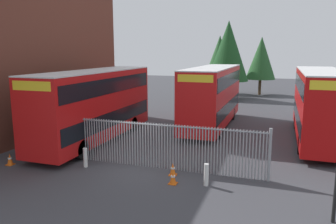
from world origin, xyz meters
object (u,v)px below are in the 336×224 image
Objects in this scene: traffic_cone_by_gate at (173,169)px; traffic_cone_near_kerb at (173,177)px; double_decker_bus_behind_fence_right at (320,103)px; double_decker_bus_behind_fence_left at (213,94)px; double_decker_bus_near_gate at (95,103)px; bollard_near_left at (85,158)px; traffic_cone_mid_forecourt at (10,159)px; bollard_center_front at (206,175)px.

traffic_cone_near_kerb is at bearing -71.79° from traffic_cone_by_gate.
double_decker_bus_behind_fence_left is at bearing 164.92° from double_decker_bus_behind_fence_right.
double_decker_bus_near_gate is 11.38× the size of bollard_near_left.
double_decker_bus_behind_fence_right is 14.35m from bollard_near_left.
traffic_cone_mid_forecourt is (-8.07, -1.28, 0.00)m from traffic_cone_by_gate.
double_decker_bus_behind_fence_right is at bearing 55.86° from traffic_cone_near_kerb.
double_decker_bus_behind_fence_right is 18.32× the size of traffic_cone_mid_forecourt.
double_decker_bus_behind_fence_right is at bearing 51.73° from traffic_cone_by_gate.
double_decker_bus_near_gate is 5.11m from bollard_near_left.
traffic_cone_mid_forecourt is at bearing -177.70° from traffic_cone_near_kerb.
double_decker_bus_behind_fence_left is 11.38× the size of bollard_center_front.
double_decker_bus_behind_fence_right is at bearing 19.32° from double_decker_bus_near_gate.
double_decker_bus_near_gate is at bearing -160.68° from double_decker_bus_behind_fence_right.
double_decker_bus_behind_fence_right is at bearing 33.57° from traffic_cone_mid_forecourt.
traffic_cone_near_kerb is at bearing -36.61° from double_decker_bus_near_gate.
bollard_near_left is at bearing 176.75° from bollard_center_front.
traffic_cone_by_gate is (0.30, -10.45, -2.13)m from double_decker_bus_behind_fence_left.
bollard_center_front is 1.82m from traffic_cone_by_gate.
traffic_cone_by_gate is 8.17m from traffic_cone_mid_forecourt.
traffic_cone_by_gate is at bearing -128.27° from double_decker_bus_behind_fence_right.
traffic_cone_by_gate is at bearing -32.21° from double_decker_bus_near_gate.
traffic_cone_near_kerb is at bearing -86.96° from double_decker_bus_behind_fence_left.
traffic_cone_mid_forecourt is 1.00× the size of traffic_cone_near_kerb.
traffic_cone_by_gate is at bearing -88.38° from double_decker_bus_behind_fence_left.
traffic_cone_mid_forecourt is (-1.76, -5.26, -2.13)m from double_decker_bus_near_gate.
traffic_cone_by_gate is (6.31, -3.98, -2.13)m from double_decker_bus_near_gate.
double_decker_bus_behind_fence_left is at bearing 69.34° from bollard_near_left.
bollard_near_left reaches higher than traffic_cone_by_gate.
bollard_center_front reaches higher than traffic_cone_near_kerb.
double_decker_bus_near_gate is 8.52m from traffic_cone_near_kerb.
double_decker_bus_behind_fence_left is 14.23m from traffic_cone_mid_forecourt.
double_decker_bus_near_gate reaches higher than traffic_cone_by_gate.
double_decker_bus_near_gate is at bearing 147.79° from traffic_cone_by_gate.
traffic_cone_by_gate is (-6.75, -8.55, -2.13)m from double_decker_bus_behind_fence_right.
traffic_cone_mid_forecourt is 8.39m from traffic_cone_near_kerb.
double_decker_bus_near_gate is 9.45m from bollard_center_front.
traffic_cone_near_kerb is (6.62, -4.92, -2.13)m from double_decker_bus_near_gate.
double_decker_bus_behind_fence_right is (13.06, 4.58, 0.00)m from double_decker_bus_near_gate.
double_decker_bus_near_gate is 1.00× the size of double_decker_bus_behind_fence_left.
double_decker_bus_behind_fence_right is 11.38× the size of bollard_center_front.
bollard_near_left reaches higher than traffic_cone_near_kerb.
traffic_cone_by_gate and traffic_cone_near_kerb have the same top height.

